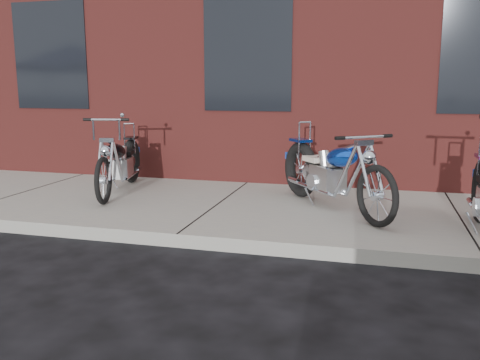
% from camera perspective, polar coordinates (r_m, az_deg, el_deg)
% --- Properties ---
extents(ground, '(120.00, 120.00, 0.00)m').
position_cam_1_polar(ground, '(5.48, -7.09, -7.56)').
color(ground, black).
rests_on(ground, ground).
extents(sidewalk, '(22.00, 3.00, 0.15)m').
position_cam_1_polar(sidewalk, '(6.81, -2.34, -3.21)').
color(sidewalk, gray).
rests_on(sidewalk, ground).
extents(chopper_blue, '(1.58, 1.99, 1.06)m').
position_cam_1_polar(chopper_blue, '(6.50, 10.24, 0.57)').
color(chopper_blue, black).
rests_on(chopper_blue, sidewalk).
extents(chopper_third, '(0.71, 2.17, 1.12)m').
position_cam_1_polar(chopper_third, '(7.67, -13.33, 1.66)').
color(chopper_third, black).
rests_on(chopper_third, sidewalk).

